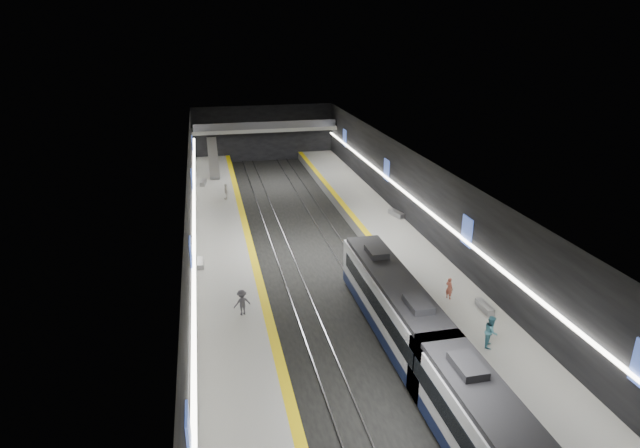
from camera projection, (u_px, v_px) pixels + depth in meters
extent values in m
plane|color=black|center=(313.00, 256.00, 46.22)|extent=(70.00, 70.00, 0.00)
cube|color=beige|center=(313.00, 166.00, 43.40)|extent=(20.00, 70.00, 0.04)
cube|color=black|center=(191.00, 221.00, 42.79)|extent=(0.04, 70.00, 8.00)
cube|color=black|center=(425.00, 204.00, 46.83)|extent=(0.04, 70.00, 8.00)
cube|color=black|center=(264.00, 133.00, 76.79)|extent=(20.00, 0.04, 8.00)
cube|color=slate|center=(225.00, 258.00, 44.53)|extent=(5.00, 70.00, 1.00)
cube|color=#999995|center=(225.00, 253.00, 44.35)|extent=(5.00, 70.00, 0.02)
cube|color=yellow|center=(252.00, 250.00, 44.79)|extent=(0.60, 70.00, 0.02)
cube|color=slate|center=(396.00, 243.00, 47.56)|extent=(5.00, 70.00, 1.00)
cube|color=#999995|center=(396.00, 238.00, 47.38)|extent=(5.00, 70.00, 0.02)
cube|color=yellow|center=(372.00, 240.00, 46.93)|extent=(0.60, 70.00, 0.02)
cube|color=gray|center=(276.00, 258.00, 45.55)|extent=(0.08, 70.00, 0.12)
cube|color=gray|center=(293.00, 257.00, 45.84)|extent=(0.08, 70.00, 0.12)
cube|color=gray|center=(333.00, 253.00, 46.56)|extent=(0.08, 70.00, 0.12)
cube|color=gray|center=(349.00, 252.00, 46.85)|extent=(0.08, 70.00, 0.12)
cube|color=black|center=(511.00, 429.00, 21.17)|extent=(2.44, 14.25, 0.30)
cube|color=#101A3E|center=(393.00, 323.00, 34.48)|extent=(2.65, 15.00, 0.80)
cube|color=silver|center=(394.00, 300.00, 33.90)|extent=(2.65, 15.00, 2.50)
cube|color=black|center=(395.00, 280.00, 33.40)|extent=(2.44, 14.25, 0.30)
cube|color=black|center=(394.00, 299.00, 33.88)|extent=(2.69, 13.20, 1.00)
cube|color=black|center=(445.00, 371.00, 27.04)|extent=(1.85, 0.05, 1.20)
cube|color=#3C56B4|center=(189.00, 437.00, 19.79)|extent=(0.10, 1.50, 2.20)
cube|color=#3C56B4|center=(191.00, 255.00, 35.32)|extent=(0.10, 1.50, 2.20)
cube|color=#3C56B4|center=(192.00, 181.00, 51.77)|extent=(0.10, 1.50, 2.20)
cube|color=#3C56B4|center=(193.00, 145.00, 67.30)|extent=(0.10, 1.50, 2.20)
cube|color=#3C56B4|center=(467.00, 231.00, 39.33)|extent=(0.10, 1.50, 2.20)
cube|color=#3C56B4|center=(387.00, 170.00, 55.78)|extent=(0.10, 1.50, 2.20)
cube|color=#3C56B4|center=(345.00, 138.00, 71.31)|extent=(0.10, 1.50, 2.20)
cube|color=white|center=(194.00, 223.00, 42.90)|extent=(0.25, 68.60, 0.12)
cube|color=white|center=(422.00, 206.00, 46.86)|extent=(0.25, 68.60, 0.12)
cube|color=gray|center=(265.00, 129.00, 74.61)|extent=(20.00, 3.00, 0.50)
cube|color=#47474C|center=(266.00, 125.00, 73.02)|extent=(19.60, 0.08, 1.00)
cube|color=#99999E|center=(213.00, 158.00, 67.44)|extent=(1.20, 7.50, 3.92)
cube|color=#99999E|center=(201.00, 263.00, 41.90)|extent=(0.54, 1.81, 0.44)
cube|color=#99999E|center=(203.00, 182.00, 62.99)|extent=(0.86, 2.05, 0.49)
cube|color=#99999E|center=(485.00, 307.00, 35.44)|extent=(0.54, 1.83, 0.44)
cube|color=#99999E|center=(396.00, 214.00, 52.61)|extent=(1.09, 2.15, 0.51)
imported|color=#C6604A|center=(449.00, 288.00, 36.71)|extent=(0.57, 0.67, 1.55)
imported|color=teal|center=(491.00, 332.00, 31.17)|extent=(1.15, 1.21, 1.98)
imported|color=beige|center=(226.00, 192.00, 57.59)|extent=(0.51, 1.03, 1.69)
imported|color=#424149|center=(242.00, 303.00, 34.64)|extent=(1.27, 0.94, 1.75)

